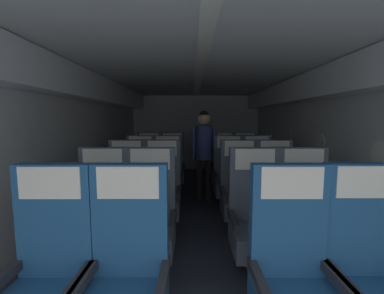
# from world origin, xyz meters

# --- Properties ---
(ground) EXTENTS (3.79, 7.53, 0.02)m
(ground) POSITION_xyz_m (0.00, 3.57, -0.01)
(ground) COLOR #2D3342
(fuselage_shell) EXTENTS (3.67, 7.18, 2.15)m
(fuselage_shell) POSITION_xyz_m (0.00, 3.84, 1.55)
(fuselage_shell) COLOR silver
(fuselage_shell) RESTS_ON ground
(seat_a_left_window) EXTENTS (0.51, 0.52, 1.17)m
(seat_a_left_window) POSITION_xyz_m (-0.98, 1.31, 0.48)
(seat_a_left_window) COLOR #38383D
(seat_a_left_window) RESTS_ON ground
(seat_a_left_aisle) EXTENTS (0.51, 0.52, 1.17)m
(seat_a_left_aisle) POSITION_xyz_m (-0.50, 1.32, 0.48)
(seat_a_left_aisle) COLOR #38383D
(seat_a_left_aisle) RESTS_ON ground
(seat_a_right_aisle) EXTENTS (0.51, 0.52, 1.17)m
(seat_a_right_aisle) POSITION_xyz_m (0.98, 1.33, 0.48)
(seat_a_right_aisle) COLOR #38383D
(seat_a_right_aisle) RESTS_ON ground
(seat_a_right_window) EXTENTS (0.51, 0.52, 1.17)m
(seat_a_right_window) POSITION_xyz_m (0.51, 1.31, 0.48)
(seat_a_right_window) COLOR #38383D
(seat_a_right_window) RESTS_ON ground
(seat_b_left_window) EXTENTS (0.51, 0.52, 1.17)m
(seat_b_left_window) POSITION_xyz_m (-0.97, 2.24, 0.48)
(seat_b_left_window) COLOR #38383D
(seat_b_left_window) RESTS_ON ground
(seat_b_left_aisle) EXTENTS (0.51, 0.52, 1.17)m
(seat_b_left_aisle) POSITION_xyz_m (-0.51, 2.23, 0.48)
(seat_b_left_aisle) COLOR #38383D
(seat_b_left_aisle) RESTS_ON ground
(seat_b_right_aisle) EXTENTS (0.51, 0.52, 1.17)m
(seat_b_right_aisle) POSITION_xyz_m (0.98, 2.24, 0.48)
(seat_b_right_aisle) COLOR #38383D
(seat_b_right_aisle) RESTS_ON ground
(seat_b_right_window) EXTENTS (0.51, 0.52, 1.17)m
(seat_b_right_window) POSITION_xyz_m (0.50, 2.22, 0.48)
(seat_b_right_window) COLOR #38383D
(seat_b_right_window) RESTS_ON ground
(seat_c_left_window) EXTENTS (0.51, 0.52, 1.17)m
(seat_c_left_window) POSITION_xyz_m (-0.97, 3.13, 0.48)
(seat_c_left_window) COLOR #38383D
(seat_c_left_window) RESTS_ON ground
(seat_c_left_aisle) EXTENTS (0.51, 0.52, 1.17)m
(seat_c_left_aisle) POSITION_xyz_m (-0.50, 3.14, 0.48)
(seat_c_left_aisle) COLOR #38383D
(seat_c_left_aisle) RESTS_ON ground
(seat_c_right_aisle) EXTENTS (0.51, 0.52, 1.17)m
(seat_c_right_aisle) POSITION_xyz_m (0.99, 3.13, 0.48)
(seat_c_right_aisle) COLOR #38383D
(seat_c_right_aisle) RESTS_ON ground
(seat_c_right_window) EXTENTS (0.51, 0.52, 1.17)m
(seat_c_right_window) POSITION_xyz_m (0.52, 3.13, 0.48)
(seat_c_right_window) COLOR #38383D
(seat_c_right_window) RESTS_ON ground
(seat_d_left_window) EXTENTS (0.51, 0.52, 1.17)m
(seat_d_left_window) POSITION_xyz_m (-0.97, 4.04, 0.48)
(seat_d_left_window) COLOR #38383D
(seat_d_left_window) RESTS_ON ground
(seat_d_left_aisle) EXTENTS (0.51, 0.52, 1.17)m
(seat_d_left_aisle) POSITION_xyz_m (-0.52, 4.04, 0.48)
(seat_d_left_aisle) COLOR #38383D
(seat_d_left_aisle) RESTS_ON ground
(seat_d_right_aisle) EXTENTS (0.51, 0.52, 1.17)m
(seat_d_right_aisle) POSITION_xyz_m (0.98, 4.06, 0.48)
(seat_d_right_aisle) COLOR #38383D
(seat_d_right_aisle) RESTS_ON ground
(seat_d_right_window) EXTENTS (0.51, 0.52, 1.17)m
(seat_d_right_window) POSITION_xyz_m (0.51, 4.04, 0.48)
(seat_d_right_window) COLOR #38383D
(seat_d_right_window) RESTS_ON ground
(seat_e_left_window) EXTENTS (0.51, 0.52, 1.17)m
(seat_e_left_window) POSITION_xyz_m (-0.98, 4.94, 0.48)
(seat_e_left_window) COLOR #38383D
(seat_e_left_window) RESTS_ON ground
(seat_e_left_aisle) EXTENTS (0.51, 0.52, 1.17)m
(seat_e_left_aisle) POSITION_xyz_m (-0.50, 4.95, 0.48)
(seat_e_left_aisle) COLOR #38383D
(seat_e_left_aisle) RESTS_ON ground
(seat_e_right_aisle) EXTENTS (0.51, 0.52, 1.17)m
(seat_e_right_aisle) POSITION_xyz_m (0.97, 4.96, 0.48)
(seat_e_right_aisle) COLOR #38383D
(seat_e_right_aisle) RESTS_ON ground
(seat_e_right_window) EXTENTS (0.51, 0.52, 1.17)m
(seat_e_right_window) POSITION_xyz_m (0.51, 4.96, 0.48)
(seat_e_right_window) COLOR #38383D
(seat_e_right_window) RESTS_ON ground
(flight_attendant) EXTENTS (0.43, 0.28, 1.58)m
(flight_attendant) POSITION_xyz_m (0.10, 4.26, 0.97)
(flight_attendant) COLOR black
(flight_attendant) RESTS_ON ground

